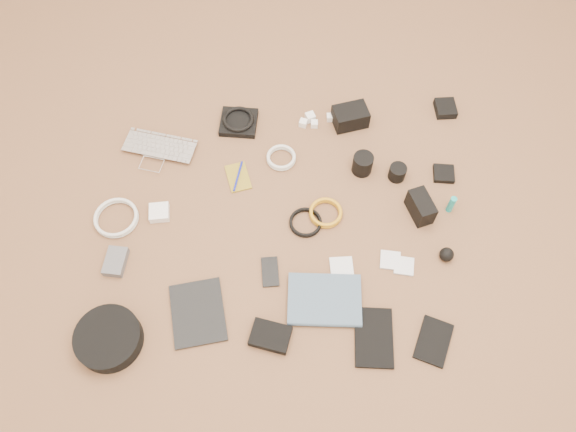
{
  "coord_description": "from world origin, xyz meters",
  "views": [
    {
      "loc": [
        0.0,
        -0.96,
        1.81
      ],
      "look_at": [
        0.03,
        0.02,
        0.02
      ],
      "focal_mm": 35.0,
      "sensor_mm": 36.0,
      "label": 1
    }
  ],
  "objects_px": {
    "headphone_case": "(109,338)",
    "paperback": "(325,327)",
    "laptop": "(157,155)",
    "tablet": "(198,313)",
    "dslr_camera": "(350,117)",
    "phone": "(270,272)"
  },
  "relations": [
    {
      "from": "dslr_camera",
      "to": "paperback",
      "type": "bearing_deg",
      "value": -113.73
    },
    {
      "from": "phone",
      "to": "paperback",
      "type": "bearing_deg",
      "value": -51.99
    },
    {
      "from": "tablet",
      "to": "headphone_case",
      "type": "xyz_separation_m",
      "value": [
        -0.28,
        -0.09,
        0.02
      ]
    },
    {
      "from": "laptop",
      "to": "headphone_case",
      "type": "height_order",
      "value": "headphone_case"
    },
    {
      "from": "laptop",
      "to": "dslr_camera",
      "type": "height_order",
      "value": "dslr_camera"
    },
    {
      "from": "dslr_camera",
      "to": "tablet",
      "type": "xyz_separation_m",
      "value": [
        -0.58,
        -0.79,
        -0.03
      ]
    },
    {
      "from": "laptop",
      "to": "tablet",
      "type": "height_order",
      "value": "laptop"
    },
    {
      "from": "phone",
      "to": "tablet",
      "type": "bearing_deg",
      "value": -152.84
    },
    {
      "from": "laptop",
      "to": "tablet",
      "type": "bearing_deg",
      "value": -58.44
    },
    {
      "from": "headphone_case",
      "to": "paperback",
      "type": "distance_m",
      "value": 0.7
    },
    {
      "from": "dslr_camera",
      "to": "phone",
      "type": "xyz_separation_m",
      "value": [
        -0.33,
        -0.65,
        -0.03
      ]
    },
    {
      "from": "laptop",
      "to": "dslr_camera",
      "type": "relative_size",
      "value": 2.1
    },
    {
      "from": "headphone_case",
      "to": "paperback",
      "type": "xyz_separation_m",
      "value": [
        0.7,
        0.02,
        -0.02
      ]
    },
    {
      "from": "laptop",
      "to": "headphone_case",
      "type": "relative_size",
      "value": 1.3
    },
    {
      "from": "laptop",
      "to": "dslr_camera",
      "type": "bearing_deg",
      "value": 25.69
    },
    {
      "from": "tablet",
      "to": "paperback",
      "type": "height_order",
      "value": "paperback"
    },
    {
      "from": "tablet",
      "to": "paperback",
      "type": "relative_size",
      "value": 0.91
    },
    {
      "from": "dslr_camera",
      "to": "phone",
      "type": "relative_size",
      "value": 1.21
    },
    {
      "from": "tablet",
      "to": "dslr_camera",
      "type": "bearing_deg",
      "value": 44.65
    },
    {
      "from": "phone",
      "to": "paperback",
      "type": "height_order",
      "value": "paperback"
    },
    {
      "from": "dslr_camera",
      "to": "tablet",
      "type": "height_order",
      "value": "dslr_camera"
    },
    {
      "from": "dslr_camera",
      "to": "paperback",
      "type": "relative_size",
      "value": 0.54
    }
  ]
}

